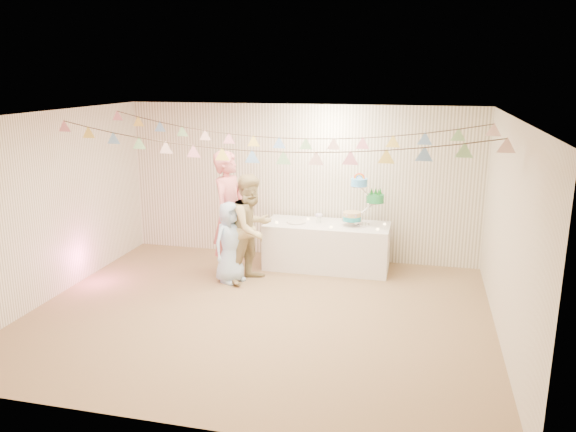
% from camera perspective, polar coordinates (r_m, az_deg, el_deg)
% --- Properties ---
extents(floor, '(6.00, 6.00, 0.00)m').
position_cam_1_polar(floor, '(7.55, -2.94, -9.88)').
color(floor, olive).
rests_on(floor, ground).
extents(ceiling, '(6.00, 6.00, 0.00)m').
position_cam_1_polar(ceiling, '(6.90, -3.22, 10.19)').
color(ceiling, silver).
rests_on(ceiling, ground).
extents(back_wall, '(6.00, 6.00, 0.00)m').
position_cam_1_polar(back_wall, '(9.48, 1.23, 3.44)').
color(back_wall, white).
rests_on(back_wall, ground).
extents(front_wall, '(6.00, 6.00, 0.00)m').
position_cam_1_polar(front_wall, '(4.89, -11.49, -7.55)').
color(front_wall, white).
rests_on(front_wall, ground).
extents(left_wall, '(5.00, 5.00, 0.00)m').
position_cam_1_polar(left_wall, '(8.46, -22.96, 0.93)').
color(left_wall, white).
rests_on(left_wall, ground).
extents(right_wall, '(5.00, 5.00, 0.00)m').
position_cam_1_polar(right_wall, '(6.91, 21.52, -1.76)').
color(right_wall, white).
rests_on(right_wall, ground).
extents(table, '(1.98, 0.79, 0.74)m').
position_cam_1_polar(table, '(9.12, 3.97, -3.05)').
color(table, white).
rests_on(table, floor).
extents(cake_stand, '(0.70, 0.41, 0.78)m').
position_cam_1_polar(cake_stand, '(8.90, 7.60, 1.54)').
color(cake_stand, silver).
rests_on(cake_stand, table).
extents(cake_bottom, '(0.31, 0.31, 0.15)m').
position_cam_1_polar(cake_bottom, '(8.93, 6.54, -0.39)').
color(cake_bottom, teal).
rests_on(cake_bottom, cake_stand).
extents(cake_middle, '(0.27, 0.27, 0.22)m').
position_cam_1_polar(cake_middle, '(8.98, 8.80, 1.39)').
color(cake_middle, '#1E8A44').
rests_on(cake_middle, cake_stand).
extents(cake_top_tier, '(0.25, 0.25, 0.19)m').
position_cam_1_polar(cake_top_tier, '(8.83, 7.24, 3.01)').
color(cake_top_tier, '#51B0FF').
rests_on(cake_top_tier, cake_stand).
extents(platter, '(0.30, 0.30, 0.02)m').
position_cam_1_polar(platter, '(9.06, 0.84, -0.59)').
color(platter, white).
rests_on(platter, table).
extents(posy, '(0.13, 0.13, 0.15)m').
position_cam_1_polar(posy, '(9.07, 3.16, -0.15)').
color(posy, white).
rests_on(posy, table).
extents(person_adult_a, '(0.58, 0.79, 1.96)m').
position_cam_1_polar(person_adult_a, '(8.66, -5.95, 0.15)').
color(person_adult_a, '#C7686B').
rests_on(person_adult_a, floor).
extents(person_adult_b, '(0.91, 1.00, 1.66)m').
position_cam_1_polar(person_adult_b, '(8.44, -3.71, -1.26)').
color(person_adult_b, tan).
rests_on(person_adult_b, floor).
extents(person_child, '(0.66, 0.73, 1.25)m').
position_cam_1_polar(person_child, '(8.49, -5.85, -2.65)').
color(person_child, '#A8C9EE').
rests_on(person_child, floor).
extents(bunting_back, '(5.60, 1.10, 0.40)m').
position_cam_1_polar(bunting_back, '(7.98, -0.90, 8.99)').
color(bunting_back, pink).
rests_on(bunting_back, ceiling).
extents(bunting_front, '(5.60, 0.90, 0.36)m').
position_cam_1_polar(bunting_front, '(6.74, -3.68, 7.69)').
color(bunting_front, '#72A5E5').
rests_on(bunting_front, ceiling).
extents(tealight_0, '(0.04, 0.04, 0.03)m').
position_cam_1_polar(tealight_0, '(9.04, -1.16, -0.63)').
color(tealight_0, '#FFD88C').
rests_on(tealight_0, table).
extents(tealight_1, '(0.04, 0.04, 0.03)m').
position_cam_1_polar(tealight_1, '(9.25, 2.06, -0.29)').
color(tealight_1, '#FFD88C').
rests_on(tealight_1, table).
extents(tealight_2, '(0.04, 0.04, 0.03)m').
position_cam_1_polar(tealight_2, '(8.79, 4.41, -1.10)').
color(tealight_2, '#FFD88C').
rests_on(tealight_2, table).
extents(tealight_3, '(0.04, 0.04, 0.03)m').
position_cam_1_polar(tealight_3, '(9.18, 6.40, -0.48)').
color(tealight_3, '#FFD88C').
rests_on(tealight_3, table).
extents(tealight_4, '(0.04, 0.04, 0.03)m').
position_cam_1_polar(tealight_4, '(8.75, 9.12, -1.32)').
color(tealight_4, '#FFD88C').
rests_on(tealight_4, table).
extents(tealight_5, '(0.04, 0.04, 0.03)m').
position_cam_1_polar(tealight_5, '(9.06, 9.79, -0.80)').
color(tealight_5, '#FFD88C').
rests_on(tealight_5, table).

